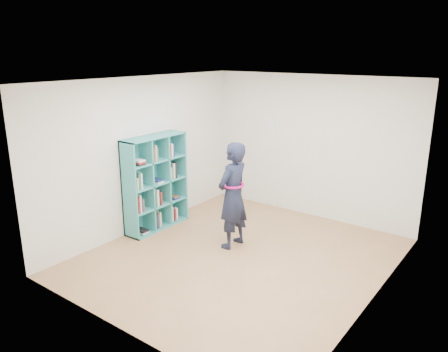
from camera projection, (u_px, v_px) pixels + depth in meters
The scene contains 9 objects.
floor at pixel (239, 257), 6.59m from camera, with size 4.50×4.50×0.00m, color olive.
ceiling at pixel (241, 81), 5.86m from camera, with size 4.50×4.50×0.00m, color white.
wall_left at pixel (143, 155), 7.37m from camera, with size 0.02×4.50×2.60m, color silver.
wall_right at pixel (381, 202), 5.07m from camera, with size 0.02×4.50×2.60m, color silver.
wall_back at pixel (310, 147), 7.96m from camera, with size 4.00×0.02×2.60m, color silver.
wall_front at pixel (116, 222), 4.49m from camera, with size 4.00×0.02×2.60m, color silver.
bookshelf at pixel (154, 184), 7.48m from camera, with size 0.36×1.22×1.63m.
person at pixel (233, 195), 6.73m from camera, with size 0.42×0.62×1.68m.
smartphone at pixel (229, 186), 6.85m from camera, with size 0.01×0.09×0.12m.
Camera 1 is at (3.40, -4.93, 3.01)m, focal length 35.00 mm.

